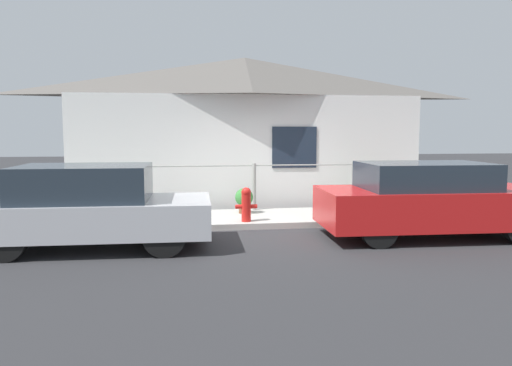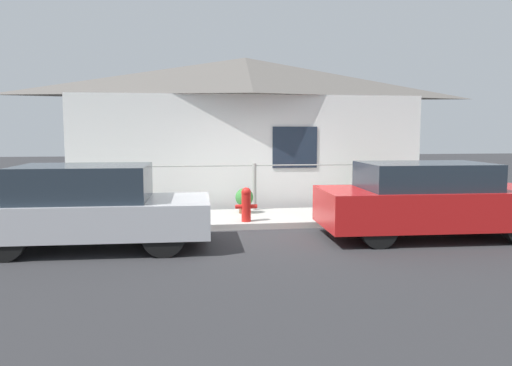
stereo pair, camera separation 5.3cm
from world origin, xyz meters
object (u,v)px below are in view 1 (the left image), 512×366
object	(u,v)px
car_right	(430,200)
potted_plant_near_hydrant	(244,199)
fire_hydrant	(246,204)
potted_plant_by_fence	(142,204)
potted_plant_corner	(373,193)
car_left	(91,207)

from	to	relation	value
car_right	potted_plant_near_hydrant	distance (m)	3.97
fire_hydrant	potted_plant_by_fence	bearing A→B (deg)	153.55
fire_hydrant	potted_plant_by_fence	xyz separation A→B (m)	(-2.14, 1.06, -0.11)
fire_hydrant	potted_plant_corner	world-z (taller)	fire_hydrant
fire_hydrant	potted_plant_by_fence	size ratio (longest dim) A/B	1.44
car_left	car_right	bearing A→B (deg)	1.42
car_left	fire_hydrant	world-z (taller)	car_left
potted_plant_near_hydrant	fire_hydrant	bearing A→B (deg)	-94.66
car_right	potted_plant_corner	distance (m)	2.73
potted_plant_near_hydrant	potted_plant_by_fence	distance (m)	2.22
car_left	potted_plant_by_fence	xyz separation A→B (m)	(0.62, 2.47, -0.32)
car_left	potted_plant_by_fence	world-z (taller)	car_left
fire_hydrant	potted_plant_near_hydrant	bearing A→B (deg)	85.34
potted_plant_near_hydrant	potted_plant_corner	distance (m)	3.12
car_left	potted_plant_corner	world-z (taller)	car_left
car_left	potted_plant_near_hydrant	size ratio (longest dim) A/B	6.91
car_left	car_right	size ratio (longest dim) A/B	0.93
car_left	potted_plant_by_fence	bearing A→B (deg)	77.25
fire_hydrant	car_right	bearing A→B (deg)	-23.60
car_right	potted_plant_near_hydrant	world-z (taller)	car_right
fire_hydrant	potted_plant_near_hydrant	size ratio (longest dim) A/B	1.24
car_right	potted_plant_near_hydrant	bearing A→B (deg)	144.18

